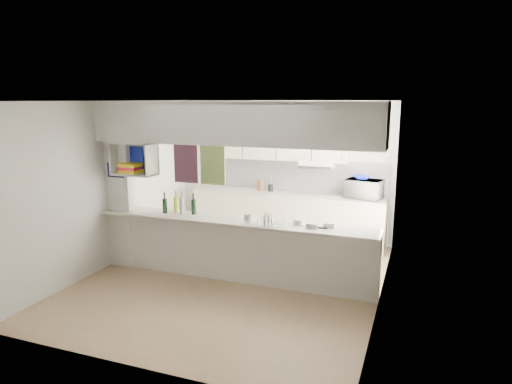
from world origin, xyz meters
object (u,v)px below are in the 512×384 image
at_px(microwave, 364,189).
at_px(bowl, 362,178).
at_px(dish_rack, 271,219).
at_px(wine_bottles, 179,205).

relative_size(microwave, bowl, 2.27).
bearing_deg(bowl, dish_rack, -113.33).
distance_m(bowl, dish_rack, 2.38).
relative_size(dish_rack, wine_bottles, 0.78).
relative_size(bowl, dish_rack, 0.65).
xyz_separation_m(microwave, wine_bottles, (-2.49, -2.09, -0.04)).
height_order(microwave, wine_bottles, wine_bottles).
distance_m(bowl, wine_bottles, 3.20).
bearing_deg(wine_bottles, bowl, 40.12).
bearing_deg(microwave, bowl, 46.37).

